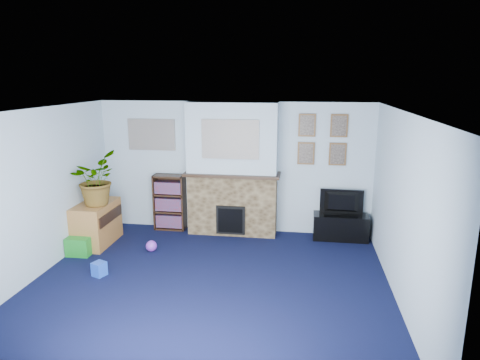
% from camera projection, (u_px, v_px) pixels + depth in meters
% --- Properties ---
extents(floor, '(5.00, 4.50, 0.01)m').
position_uv_depth(floor, '(209.00, 284.00, 5.98)').
color(floor, black).
rests_on(floor, ground).
extents(ceiling, '(5.00, 4.50, 0.01)m').
position_uv_depth(ceiling, '(206.00, 111.00, 5.42)').
color(ceiling, white).
rests_on(ceiling, wall_back).
extents(wall_back, '(5.00, 0.04, 2.40)m').
position_uv_depth(wall_back, '(234.00, 167.00, 7.87)').
color(wall_back, silver).
rests_on(wall_back, ground).
extents(wall_front, '(5.00, 0.04, 2.40)m').
position_uv_depth(wall_front, '(148.00, 278.00, 3.54)').
color(wall_front, silver).
rests_on(wall_front, ground).
extents(wall_left, '(0.04, 4.50, 2.40)m').
position_uv_depth(wall_left, '(35.00, 194.00, 6.05)').
color(wall_left, silver).
rests_on(wall_left, ground).
extents(wall_right, '(0.04, 4.50, 2.40)m').
position_uv_depth(wall_right, '(403.00, 210.00, 5.35)').
color(wall_right, silver).
rests_on(wall_right, ground).
extents(chimney_breast, '(1.72, 0.50, 2.40)m').
position_uv_depth(chimney_breast, '(232.00, 171.00, 7.67)').
color(chimney_breast, brown).
rests_on(chimney_breast, ground).
extents(collage_main, '(1.00, 0.03, 0.68)m').
position_uv_depth(collage_main, '(230.00, 139.00, 7.33)').
color(collage_main, gray).
rests_on(collage_main, chimney_breast).
extents(collage_left, '(0.90, 0.03, 0.58)m').
position_uv_depth(collage_left, '(152.00, 135.00, 7.93)').
color(collage_left, gray).
rests_on(collage_left, wall_back).
extents(portrait_tl, '(0.30, 0.03, 0.40)m').
position_uv_depth(portrait_tl, '(307.00, 125.00, 7.48)').
color(portrait_tl, brown).
rests_on(portrait_tl, wall_back).
extents(portrait_tr, '(0.30, 0.03, 0.40)m').
position_uv_depth(portrait_tr, '(339.00, 126.00, 7.40)').
color(portrait_tr, brown).
rests_on(portrait_tr, wall_back).
extents(portrait_bl, '(0.30, 0.03, 0.40)m').
position_uv_depth(portrait_bl, '(306.00, 153.00, 7.59)').
color(portrait_bl, brown).
rests_on(portrait_bl, wall_back).
extents(portrait_br, '(0.30, 0.03, 0.40)m').
position_uv_depth(portrait_br, '(338.00, 154.00, 7.52)').
color(portrait_br, brown).
rests_on(portrait_br, wall_back).
extents(tv_stand, '(0.95, 0.40, 0.45)m').
position_uv_depth(tv_stand, '(340.00, 227.00, 7.61)').
color(tv_stand, black).
rests_on(tv_stand, ground).
extents(television, '(0.76, 0.13, 0.44)m').
position_uv_depth(television, '(342.00, 202.00, 7.52)').
color(television, black).
rests_on(television, tv_stand).
extents(bookshelf, '(0.58, 0.28, 1.05)m').
position_uv_depth(bookshelf, '(170.00, 203.00, 8.06)').
color(bookshelf, black).
rests_on(bookshelf, ground).
extents(sideboard, '(0.52, 0.93, 0.73)m').
position_uv_depth(sideboard, '(97.00, 224.00, 7.37)').
color(sideboard, '#A46C34').
rests_on(sideboard, ground).
extents(potted_plant, '(0.88, 0.95, 0.88)m').
position_uv_depth(potted_plant, '(94.00, 179.00, 7.13)').
color(potted_plant, '#26661E').
rests_on(potted_plant, sideboard).
extents(mantel_clock, '(0.11, 0.06, 0.15)m').
position_uv_depth(mantel_clock, '(226.00, 169.00, 7.64)').
color(mantel_clock, gold).
rests_on(mantel_clock, chimney_breast).
extents(mantel_candle, '(0.05, 0.05, 0.16)m').
position_uv_depth(mantel_candle, '(249.00, 169.00, 7.58)').
color(mantel_candle, '#B2BFC6').
rests_on(mantel_candle, chimney_breast).
extents(mantel_teddy, '(0.13, 0.13, 0.13)m').
position_uv_depth(mantel_teddy, '(198.00, 168.00, 7.71)').
color(mantel_teddy, gray).
rests_on(mantel_teddy, chimney_breast).
extents(mantel_can, '(0.06, 0.06, 0.12)m').
position_uv_depth(mantel_can, '(268.00, 171.00, 7.53)').
color(mantel_can, blue).
rests_on(mantel_can, chimney_breast).
extents(green_crate, '(0.39, 0.31, 0.30)m').
position_uv_depth(green_crate, '(80.00, 246.00, 6.95)').
color(green_crate, '#198C26').
rests_on(green_crate, ground).
extents(toy_ball, '(0.18, 0.18, 0.18)m').
position_uv_depth(toy_ball, '(151.00, 246.00, 7.09)').
color(toy_ball, purple).
rests_on(toy_ball, ground).
extents(toy_block, '(0.22, 0.22, 0.21)m').
position_uv_depth(toy_block, '(99.00, 269.00, 6.21)').
color(toy_block, blue).
rests_on(toy_block, ground).
extents(toy_tube, '(0.34, 0.15, 0.20)m').
position_uv_depth(toy_tube, '(94.00, 240.00, 7.40)').
color(toy_tube, yellow).
rests_on(toy_tube, ground).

